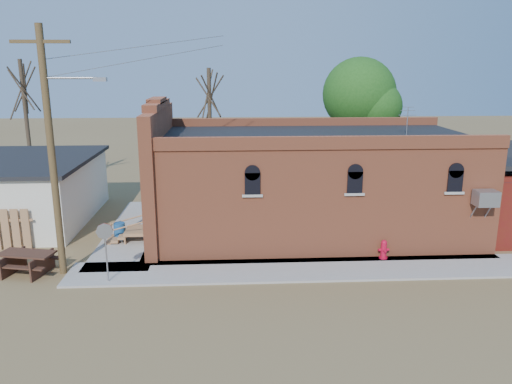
{
  "coord_description": "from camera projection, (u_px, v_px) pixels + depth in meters",
  "views": [
    {
      "loc": [
        -1.87,
        -16.71,
        7.6
      ],
      "look_at": [
        -0.76,
        3.79,
        2.4
      ],
      "focal_mm": 35.0,
      "sensor_mm": 36.0,
      "label": 1
    }
  ],
  "objects": [
    {
      "name": "ground",
      "position": [
        282.0,
        281.0,
        18.14
      ],
      "size": [
        120.0,
        120.0,
        0.0
      ],
      "primitive_type": "plane",
      "color": "brown",
      "rests_on": "ground"
    },
    {
      "name": "sidewalk_south",
      "position": [
        319.0,
        269.0,
        19.08
      ],
      "size": [
        19.0,
        2.2,
        0.08
      ],
      "primitive_type": "cube",
      "color": "#9E9991",
      "rests_on": "ground"
    },
    {
      "name": "sidewalk_west",
      "position": [
        137.0,
        230.0,
        23.61
      ],
      "size": [
        2.6,
        10.0,
        0.08
      ],
      "primitive_type": "cube",
      "color": "#9E9991",
      "rests_on": "ground"
    },
    {
      "name": "brick_bar",
      "position": [
        306.0,
        184.0,
        22.97
      ],
      "size": [
        16.4,
        7.97,
        6.3
      ],
      "color": "#C4603C",
      "rests_on": "ground"
    },
    {
      "name": "utility_pole",
      "position": [
        53.0,
        148.0,
        17.7
      ],
      "size": [
        3.12,
        0.26,
        9.0
      ],
      "color": "#4D361E",
      "rests_on": "ground"
    },
    {
      "name": "tree_bare_near",
      "position": [
        209.0,
        95.0,
        29.1
      ],
      "size": [
        2.8,
        2.8,
        7.65
      ],
      "color": "#473D29",
      "rests_on": "ground"
    },
    {
      "name": "tree_bare_far",
      "position": [
        23.0,
        88.0,
        29.39
      ],
      "size": [
        2.8,
        2.8,
        8.16
      ],
      "color": "#473D29",
      "rests_on": "ground"
    },
    {
      "name": "tree_leafy",
      "position": [
        359.0,
        94.0,
        30.06
      ],
      "size": [
        4.4,
        4.4,
        8.15
      ],
      "color": "#473D29",
      "rests_on": "ground"
    },
    {
      "name": "fire_hydrant",
      "position": [
        384.0,
        249.0,
        19.99
      ],
      "size": [
        0.45,
        0.43,
        0.78
      ],
      "rotation": [
        0.0,
        0.0,
        0.24
      ],
      "color": "#B90A27",
      "rests_on": "sidewalk_south"
    },
    {
      "name": "stop_sign",
      "position": [
        105.0,
        237.0,
        17.56
      ],
      "size": [
        0.58,
        0.19,
        2.18
      ],
      "rotation": [
        0.0,
        0.0,
        -0.18
      ],
      "color": "gray",
      "rests_on": "sidewalk_south"
    },
    {
      "name": "trash_barrel",
      "position": [
        120.0,
        231.0,
        22.19
      ],
      "size": [
        0.55,
        0.55,
        0.76
      ],
      "primitive_type": "cylinder",
      "rotation": [
        0.0,
        0.0,
        -0.12
      ],
      "color": "#1B4E88",
      "rests_on": "sidewalk_west"
    },
    {
      "name": "picnic_table",
      "position": [
        27.0,
        260.0,
        18.69
      ],
      "size": [
        2.27,
        1.9,
        0.83
      ],
      "rotation": [
        0.0,
        0.0,
        -0.22
      ],
      "color": "#43261A",
      "rests_on": "ground"
    }
  ]
}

